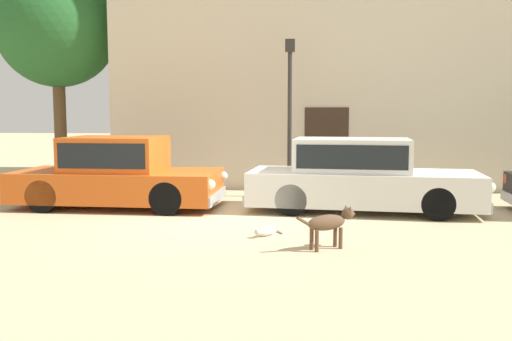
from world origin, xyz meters
TOP-DOWN VIEW (x-y plane):
  - ground_plane at (0.00, 0.00)m, footprint 80.00×80.00m
  - parked_sedan_nearest at (-2.26, 1.14)m, footprint 4.36×1.86m
  - parked_sedan_second at (2.72, 1.15)m, footprint 4.76×2.03m
  - apartment_block at (4.56, 6.57)m, footprint 16.07×5.06m
  - stray_dog_spotted at (2.07, -2.03)m, footprint 0.91×0.62m
  - stray_cat at (1.07, -1.29)m, footprint 0.46×0.55m
  - street_lamp at (1.27, 2.90)m, footprint 0.22×0.22m
  - acacia_tree_left at (-5.30, 5.05)m, footprint 3.33×3.00m

SIDE VIEW (x-z plane):
  - ground_plane at x=0.00m, z-range 0.00..0.00m
  - stray_cat at x=1.07m, z-range 0.00..0.16m
  - stray_dog_spotted at x=2.07m, z-range 0.08..0.70m
  - parked_sedan_nearest at x=-2.26m, z-range -0.01..1.46m
  - parked_sedan_second at x=2.72m, z-range 0.00..1.46m
  - street_lamp at x=1.27m, z-range 0.53..4.16m
  - acacia_tree_left at x=-5.30m, z-range 1.31..7.15m
  - apartment_block at x=4.56m, z-range 0.00..9.37m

